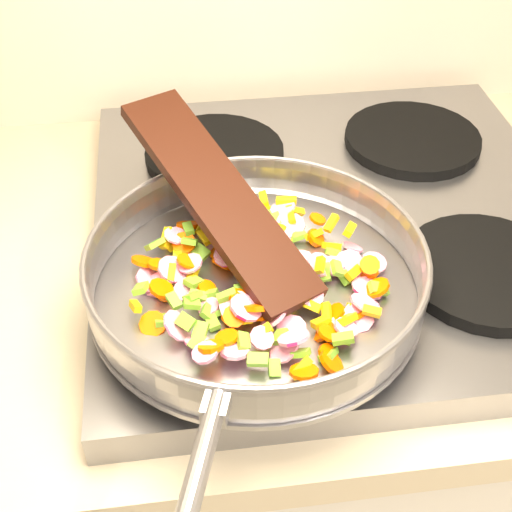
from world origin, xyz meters
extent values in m
cube|color=#939399|center=(-0.70, 1.67, 0.92)|extent=(0.60, 0.60, 0.04)
cylinder|color=black|center=(-0.84, 1.52, 0.95)|extent=(0.19, 0.19, 0.02)
cylinder|color=black|center=(-0.56, 1.52, 0.95)|extent=(0.19, 0.19, 0.02)
cylinder|color=black|center=(-0.84, 1.81, 0.95)|extent=(0.19, 0.19, 0.02)
cylinder|color=black|center=(-0.56, 1.81, 0.95)|extent=(0.19, 0.19, 0.02)
cylinder|color=#9E9EA5|center=(-0.82, 1.52, 0.96)|extent=(0.35, 0.35, 0.01)
torus|color=#9E9EA5|center=(-0.82, 1.52, 0.99)|extent=(0.39, 0.39, 0.05)
torus|color=#9E9EA5|center=(-0.82, 1.52, 1.01)|extent=(0.35, 0.35, 0.01)
cylinder|color=#9E9EA5|center=(-0.90, 1.26, 1.00)|extent=(0.08, 0.19, 0.02)
cube|color=#9E9EA5|center=(-0.88, 1.34, 1.00)|extent=(0.03, 0.04, 0.02)
cylinder|color=#FB5500|center=(-0.74, 1.61, 0.98)|extent=(0.02, 0.03, 0.01)
cube|color=#6AAB29|center=(-0.74, 1.51, 0.99)|extent=(0.01, 0.02, 0.01)
cylinder|color=#C1125E|center=(-0.81, 1.55, 0.97)|extent=(0.04, 0.04, 0.02)
cube|color=#DFB40B|center=(-0.91, 1.60, 0.98)|extent=(0.02, 0.03, 0.02)
cube|color=#6AAB29|center=(-0.86, 1.62, 0.98)|extent=(0.02, 0.02, 0.02)
cube|color=#6AAB29|center=(-0.89, 1.58, 0.99)|extent=(0.02, 0.02, 0.01)
cylinder|color=#C1125E|center=(-0.80, 1.42, 0.98)|extent=(0.04, 0.03, 0.02)
cylinder|color=#C1125E|center=(-0.90, 1.59, 0.98)|extent=(0.04, 0.04, 0.01)
cylinder|color=#FB5500|center=(-0.88, 1.42, 0.99)|extent=(0.04, 0.03, 0.02)
cube|color=#6AAB29|center=(-0.92, 1.58, 0.98)|extent=(0.02, 0.02, 0.01)
cube|color=#6AAB29|center=(-0.94, 1.51, 0.99)|extent=(0.02, 0.02, 0.02)
cylinder|color=#C1125E|center=(-0.82, 1.54, 0.97)|extent=(0.03, 0.03, 0.01)
cylinder|color=#C1125E|center=(-0.81, 1.56, 0.98)|extent=(0.04, 0.04, 0.02)
cube|color=#DFB40B|center=(-0.75, 1.44, 0.97)|extent=(0.02, 0.02, 0.01)
cube|color=#DFB40B|center=(-0.77, 1.63, 0.99)|extent=(0.03, 0.02, 0.01)
cube|color=#6AAB29|center=(-0.73, 1.52, 0.97)|extent=(0.02, 0.02, 0.02)
cylinder|color=#C1125E|center=(-0.89, 1.44, 0.97)|extent=(0.03, 0.03, 0.02)
cube|color=#6AAB29|center=(-0.89, 1.49, 0.98)|extent=(0.02, 0.02, 0.02)
cylinder|color=#C1125E|center=(-0.83, 1.60, 0.98)|extent=(0.04, 0.04, 0.02)
cylinder|color=#FB5500|center=(-0.82, 1.47, 0.97)|extent=(0.03, 0.03, 0.02)
cylinder|color=#C1125E|center=(-0.74, 1.44, 0.98)|extent=(0.03, 0.03, 0.01)
cube|color=#DFB40B|center=(-0.80, 1.57, 0.97)|extent=(0.02, 0.02, 0.01)
cylinder|color=#FB5500|center=(-0.79, 1.39, 0.98)|extent=(0.04, 0.03, 0.02)
cube|color=#6AAB29|center=(-0.81, 1.44, 0.97)|extent=(0.02, 0.02, 0.01)
cylinder|color=#C1125E|center=(-0.80, 1.45, 0.97)|extent=(0.04, 0.04, 0.02)
cylinder|color=#C1125E|center=(-0.88, 1.41, 0.99)|extent=(0.04, 0.04, 0.01)
cylinder|color=#C1125E|center=(-0.83, 1.43, 0.98)|extent=(0.03, 0.03, 0.02)
cylinder|color=#C1125E|center=(-0.77, 1.60, 0.97)|extent=(0.05, 0.05, 0.02)
cylinder|color=#C1125E|center=(-0.71, 1.56, 0.97)|extent=(0.03, 0.03, 0.02)
cube|color=#DFB40B|center=(-0.73, 1.56, 0.97)|extent=(0.02, 0.02, 0.02)
cube|color=#DFB40B|center=(-0.79, 1.64, 0.98)|extent=(0.03, 0.02, 0.02)
cylinder|color=#C1125E|center=(-0.77, 1.60, 0.98)|extent=(0.03, 0.03, 0.03)
cube|color=#DFB40B|center=(-0.90, 1.58, 0.97)|extent=(0.01, 0.02, 0.01)
cylinder|color=#FB5500|center=(-0.89, 1.55, 0.98)|extent=(0.03, 0.03, 0.02)
cylinder|color=#C1125E|center=(-0.80, 1.59, 0.97)|extent=(0.03, 0.03, 0.01)
cylinder|color=#FB5500|center=(-0.85, 1.56, 0.97)|extent=(0.03, 0.03, 0.03)
cube|color=#6AAB29|center=(-0.82, 1.50, 0.97)|extent=(0.02, 0.02, 0.01)
cylinder|color=#FB5500|center=(-0.84, 1.49, 0.98)|extent=(0.03, 0.03, 0.01)
cylinder|color=#C1125E|center=(-0.86, 1.59, 0.97)|extent=(0.03, 0.03, 0.02)
cylinder|color=#C1125E|center=(-0.75, 1.44, 0.97)|extent=(0.03, 0.03, 0.01)
cube|color=#DFB40B|center=(-0.81, 1.53, 0.98)|extent=(0.02, 0.03, 0.02)
cube|color=#6AAB29|center=(-0.90, 1.46, 0.98)|extent=(0.02, 0.02, 0.02)
cube|color=#DFB40B|center=(-0.83, 1.44, 0.98)|extent=(0.02, 0.01, 0.02)
cube|color=#DFB40B|center=(-0.74, 1.44, 0.98)|extent=(0.03, 0.02, 0.02)
cylinder|color=#FB5500|center=(-0.70, 1.51, 0.98)|extent=(0.03, 0.03, 0.02)
cube|color=#DFB40B|center=(-0.73, 1.59, 0.98)|extent=(0.02, 0.02, 0.02)
cube|color=#6AAB29|center=(-0.82, 1.40, 0.97)|extent=(0.01, 0.02, 0.01)
cube|color=#DFB40B|center=(-0.79, 1.65, 0.98)|extent=(0.01, 0.02, 0.01)
cube|color=#6AAB29|center=(-0.79, 1.61, 0.98)|extent=(0.01, 0.02, 0.01)
cube|color=#6AAB29|center=(-0.89, 1.48, 0.98)|extent=(0.02, 0.01, 0.01)
cylinder|color=#FB5500|center=(-0.70, 1.52, 0.97)|extent=(0.03, 0.03, 0.02)
cube|color=#6AAB29|center=(-0.78, 1.54, 0.97)|extent=(0.02, 0.02, 0.01)
cylinder|color=#C1125E|center=(-0.92, 1.53, 0.97)|extent=(0.04, 0.04, 0.02)
cube|color=#6AAB29|center=(-0.75, 1.42, 0.98)|extent=(0.02, 0.02, 0.01)
cylinder|color=#C1125E|center=(-0.72, 1.53, 0.97)|extent=(0.04, 0.04, 0.03)
cylinder|color=#C1125E|center=(-0.79, 1.58, 0.98)|extent=(0.04, 0.05, 0.02)
cube|color=#6AAB29|center=(-0.84, 1.50, 0.98)|extent=(0.02, 0.02, 0.01)
cube|color=#DFB40B|center=(-0.83, 1.64, 0.99)|extent=(0.02, 0.03, 0.02)
cylinder|color=#C1125E|center=(-0.91, 1.46, 0.98)|extent=(0.04, 0.05, 0.04)
cube|color=#6AAB29|center=(-0.85, 1.62, 0.98)|extent=(0.01, 0.02, 0.02)
cube|color=#6AAB29|center=(-0.83, 1.60, 0.97)|extent=(0.02, 0.02, 0.01)
cube|color=#DFB40B|center=(-0.77, 1.47, 0.98)|extent=(0.03, 0.02, 0.01)
cube|color=#6AAB29|center=(-0.70, 1.49, 0.97)|extent=(0.02, 0.02, 0.02)
cylinder|color=#FB5500|center=(-0.92, 1.55, 0.98)|extent=(0.03, 0.03, 0.01)
cube|color=#DFB40B|center=(-0.80, 1.56, 0.98)|extent=(0.02, 0.02, 0.01)
cylinder|color=#FB5500|center=(-0.85, 1.62, 0.98)|extent=(0.03, 0.03, 0.01)
cylinder|color=#C1125E|center=(-0.84, 1.47, 0.98)|extent=(0.04, 0.04, 0.02)
cylinder|color=#C1125E|center=(-0.79, 1.58, 0.98)|extent=(0.04, 0.04, 0.01)
cylinder|color=#FB5500|center=(-0.93, 1.48, 0.97)|extent=(0.04, 0.04, 0.02)
cube|color=#6AAB29|center=(-0.88, 1.51, 0.97)|extent=(0.02, 0.02, 0.01)
cube|color=#6AAB29|center=(-0.91, 1.49, 0.98)|extent=(0.02, 0.02, 0.01)
cylinder|color=#FB5500|center=(-0.92, 1.51, 0.98)|extent=(0.03, 0.03, 0.02)
cylinder|color=#C1125E|center=(-0.81, 1.42, 0.97)|extent=(0.04, 0.04, 0.03)
cube|color=#DFB40B|center=(-0.79, 1.57, 0.97)|extent=(0.03, 0.02, 0.01)
cube|color=#DFB40B|center=(-0.90, 1.59, 0.97)|extent=(0.02, 0.02, 0.02)
cube|color=#DFB40B|center=(-0.87, 1.62, 0.97)|extent=(0.02, 0.03, 0.01)
cube|color=#DFB40B|center=(-0.91, 1.54, 0.98)|extent=(0.01, 0.02, 0.01)
cylinder|color=#FB5500|center=(-0.70, 1.49, 0.97)|extent=(0.03, 0.04, 0.02)
cylinder|color=#FB5500|center=(-0.83, 1.47, 0.98)|extent=(0.03, 0.03, 0.02)
cylinder|color=#FB5500|center=(-0.74, 1.58, 0.97)|extent=(0.03, 0.03, 0.02)
cylinder|color=#FB5500|center=(-0.82, 1.49, 0.97)|extent=(0.02, 0.02, 0.01)
cube|color=#DFB40B|center=(-0.87, 1.58, 0.99)|extent=(0.02, 0.02, 0.01)
cylinder|color=#FB5500|center=(-0.77, 1.40, 0.97)|extent=(0.03, 0.04, 0.03)
cube|color=#6AAB29|center=(-0.85, 1.43, 0.98)|extent=(0.01, 0.02, 0.01)
cylinder|color=#FB5500|center=(-0.89, 1.63, 0.97)|extent=(0.04, 0.04, 0.02)
cube|color=#6AAB29|center=(-0.88, 1.57, 0.97)|extent=(0.03, 0.03, 0.01)
cube|color=#DFB40B|center=(-0.76, 1.62, 0.98)|extent=(0.02, 0.01, 0.02)
cylinder|color=#FB5500|center=(-0.84, 1.48, 0.97)|extent=(0.04, 0.04, 0.02)
cube|color=#DFB40B|center=(-0.77, 1.61, 0.98)|extent=(0.01, 0.03, 0.01)
cylinder|color=#FB5500|center=(-0.85, 1.47, 0.97)|extent=(0.03, 0.03, 0.02)
cube|color=#6AAB29|center=(-0.85, 1.58, 0.97)|extent=(0.02, 0.02, 0.01)
cube|color=#6AAB29|center=(-0.86, 1.59, 0.97)|extent=(0.02, 0.02, 0.02)
cube|color=#DFB40B|center=(-0.85, 1.64, 0.98)|extent=(0.02, 0.02, 0.01)
cylinder|color=#C1125E|center=(-0.71, 1.50, 0.97)|extent=(0.05, 0.05, 0.01)
cube|color=#DFB40B|center=(-0.78, 1.52, 0.97)|extent=(0.02, 0.02, 0.02)
cylinder|color=#C1125E|center=(-0.81, 1.46, 0.97)|extent=(0.03, 0.04, 0.03)
cylinder|color=#C1125E|center=(-0.79, 1.58, 0.98)|extent=(0.03, 0.03, 0.01)
cube|color=#6AAB29|center=(-0.86, 1.49, 0.98)|extent=(0.02, 0.01, 0.01)
cube|color=#6AAB29|center=(-0.81, 1.57, 0.97)|extent=(0.02, 0.02, 0.02)
cylinder|color=#FB5500|center=(-0.86, 1.44, 0.98)|extent=(0.03, 0.03, 0.01)
cube|color=#DFB40B|center=(-0.95, 1.49, 0.98)|extent=(0.01, 0.02, 0.01)
cylinder|color=#FB5500|center=(-0.79, 1.57, 0.98)|extent=(0.03, 0.03, 0.02)
cube|color=#DFB40B|center=(-0.79, 1.59, 0.99)|extent=(0.02, 0.02, 0.01)
cube|color=#6AAB29|center=(-0.88, 1.45, 0.98)|extent=(0.02, 0.02, 0.01)
cylinder|color=#C1125E|center=(-0.81, 1.61, 0.97)|extent=(0.03, 0.03, 0.02)
cube|color=#6AAB29|center=(-0.80, 1.62, 0.98)|extent=(0.02, 0.02, 0.01)
cube|color=#6AAB29|center=(-0.87, 1.47, 0.97)|extent=(0.02, 0.02, 0.01)
cube|color=#6AAB29|center=(-0.77, 1.41, 0.97)|extent=(0.02, 0.02, 0.02)
cube|color=#DFB40B|center=(-0.72, 1.51, 0.98)|extent=(0.02, 0.02, 0.01)
cylinder|color=#FB5500|center=(-0.85, 1.48, 0.97)|extent=(0.03, 0.03, 0.02)
cylinder|color=#FB5500|center=(-0.85, 1.59, 0.98)|extent=(0.03, 0.03, 0.02)
cylinder|color=#FB5500|center=(-0.89, 1.58, 0.98)|extent=(0.03, 0.03, 0.02)
cylinder|color=#FB5500|center=(-0.77, 1.41, 0.97)|extent=(0.02, 0.03, 0.02)
cube|color=#6AAB29|center=(-0.74, 1.43, 0.97)|extent=(0.02, 0.02, 0.01)
cube|color=#6AAB29|center=(-0.76, 1.59, 0.97)|extent=(0.02, 0.02, 0.01)
cylinder|color=#FB5500|center=(-0.94, 1.56, 0.98)|extent=(0.03, 0.03, 0.02)
cylinder|color=#FB5500|center=(-0.81, 1.55, 0.98)|extent=(0.03, 0.03, 0.02)
cylinder|color=#C1125E|center=(-0.85, 1.42, 0.98)|extent=(0.04, 0.04, 0.01)
cube|color=#6AAB29|center=(-0.75, 1.52, 0.97)|extent=(0.02, 0.02, 0.02)
cube|color=#DFB40B|center=(-0.72, 1.47, 0.97)|extent=(0.02, 0.01, 0.02)
cylinder|color=#C1125E|center=(-0.89, 1.52, 0.96)|extent=(0.05, 0.04, 0.03)
cube|color=#DFB40B|center=(-0.85, 1.57, 0.97)|extent=(0.02, 0.02, 0.01)
cylinder|color=#FB5500|center=(-0.87, 1.52, 0.97)|extent=(0.02, 0.02, 0.02)
cube|color=#6AAB29|center=(-0.73, 1.55, 0.97)|extent=(0.02, 0.02, 0.01)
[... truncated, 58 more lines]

